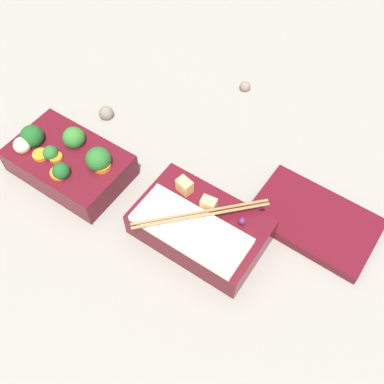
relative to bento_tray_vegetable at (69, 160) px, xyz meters
name	(u,v)px	position (x,y,z in m)	size (l,w,h in m)	color
ground_plane	(125,203)	(0.12, 0.00, -0.03)	(3.00, 3.00, 0.00)	gray
bento_tray_vegetable	(69,160)	(0.00, 0.00, 0.00)	(0.21, 0.13, 0.08)	#510F19
bento_tray_rice	(199,227)	(0.27, 0.02, 0.00)	(0.21, 0.17, 0.07)	#510F19
bento_lid	(314,220)	(0.41, 0.15, -0.02)	(0.20, 0.13, 0.02)	#510F19
pebble_0	(106,113)	(-0.04, 0.14, -0.02)	(0.03, 0.03, 0.03)	#7A6B5B
pebble_1	(245,87)	(0.15, 0.37, -0.03)	(0.02, 0.02, 0.02)	#7A6B5B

